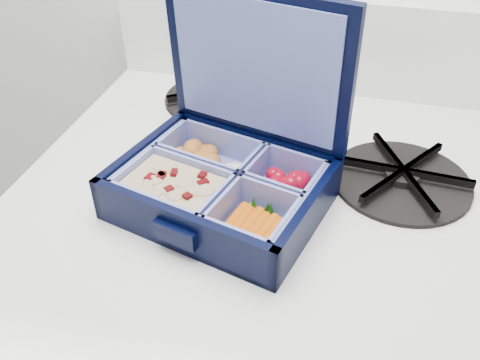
% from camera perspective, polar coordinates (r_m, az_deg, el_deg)
% --- Properties ---
extents(bento_box, '(0.25, 0.21, 0.05)m').
position_cam_1_polar(bento_box, '(0.55, -2.12, -0.85)').
color(bento_box, black).
rests_on(bento_box, stove).
extents(burner_grate, '(0.17, 0.17, 0.02)m').
position_cam_1_polar(burner_grate, '(0.62, 17.76, 0.60)').
color(burner_grate, black).
rests_on(burner_grate, stove).
extents(burner_grate_rear, '(0.21, 0.21, 0.02)m').
position_cam_1_polar(burner_grate_rear, '(0.76, -2.40, 9.55)').
color(burner_grate_rear, black).
rests_on(burner_grate_rear, stove).
extents(fork, '(0.09, 0.20, 0.01)m').
position_cam_1_polar(fork, '(0.65, 7.06, 3.55)').
color(fork, '#9C9FAE').
rests_on(fork, stove).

